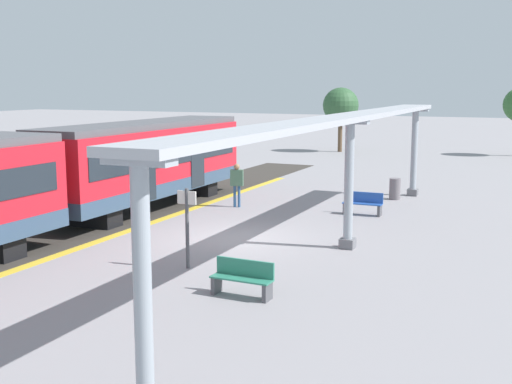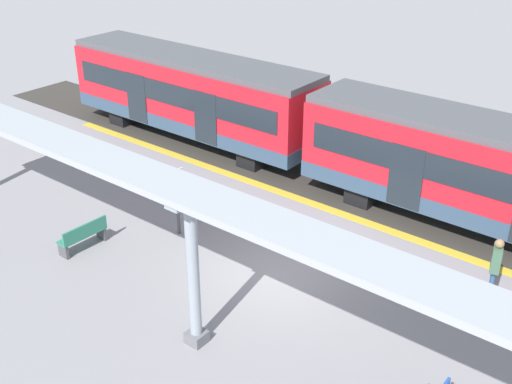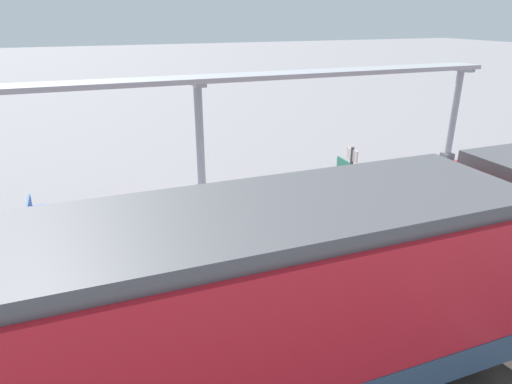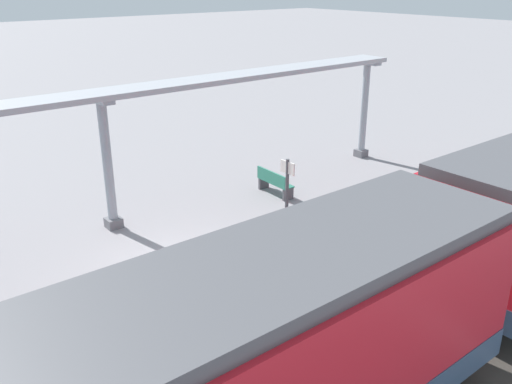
{
  "view_description": "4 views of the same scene",
  "coord_description": "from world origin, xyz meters",
  "px_view_note": "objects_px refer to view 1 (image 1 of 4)",
  "views": [
    {
      "loc": [
        8.93,
        -18.64,
        4.91
      ],
      "look_at": [
        0.24,
        0.93,
        1.41
      ],
      "focal_mm": 45.76,
      "sensor_mm": 36.0,
      "label": 1
    },
    {
      "loc": [
        11.88,
        8.54,
        9.97
      ],
      "look_at": [
        -0.74,
        -1.48,
        1.72
      ],
      "focal_mm": 44.15,
      "sensor_mm": 36.0,
      "label": 2
    },
    {
      "loc": [
        -10.93,
        3.79,
        5.96
      ],
      "look_at": [
        -0.03,
        -0.44,
        1.31
      ],
      "focal_mm": 31.55,
      "sensor_mm": 36.0,
      "label": 3
    },
    {
      "loc": [
        -10.54,
        6.09,
        6.99
      ],
      "look_at": [
        -1.03,
        -1.52,
        2.15
      ],
      "focal_mm": 38.21,
      "sensor_mm": 36.0,
      "label": 4
    }
  ],
  "objects_px": {
    "bench_mid_platform": "(243,278)",
    "passenger_waiting_near_edge": "(237,180)",
    "canopy_pillar_second": "(349,184)",
    "trash_bin": "(395,189)",
    "canopy_pillar_nearest": "(142,286)",
    "bench_near_end": "(363,203)",
    "train_far_carriage": "(146,163)",
    "canopy_pillar_third": "(414,152)",
    "platform_info_sign": "(187,220)"
  },
  "relations": [
    {
      "from": "platform_info_sign",
      "to": "canopy_pillar_nearest",
      "type": "bearing_deg",
      "value": -64.8
    },
    {
      "from": "passenger_waiting_near_edge",
      "to": "bench_mid_platform",
      "type": "bearing_deg",
      "value": -63.7
    },
    {
      "from": "canopy_pillar_nearest",
      "to": "trash_bin",
      "type": "height_order",
      "value": "canopy_pillar_nearest"
    },
    {
      "from": "canopy_pillar_nearest",
      "to": "canopy_pillar_second",
      "type": "xyz_separation_m",
      "value": [
        0.0,
        11.03,
        0.0
      ]
    },
    {
      "from": "canopy_pillar_nearest",
      "to": "canopy_pillar_second",
      "type": "distance_m",
      "value": 11.03
    },
    {
      "from": "train_far_carriage",
      "to": "passenger_waiting_near_edge",
      "type": "distance_m",
      "value": 3.72
    },
    {
      "from": "bench_near_end",
      "to": "trash_bin",
      "type": "xyz_separation_m",
      "value": [
        0.4,
        3.88,
        0.02
      ]
    },
    {
      "from": "canopy_pillar_second",
      "to": "passenger_waiting_near_edge",
      "type": "relative_size",
      "value": 2.2
    },
    {
      "from": "train_far_carriage",
      "to": "bench_mid_platform",
      "type": "distance_m",
      "value": 12.03
    },
    {
      "from": "canopy_pillar_nearest",
      "to": "platform_info_sign",
      "type": "height_order",
      "value": "canopy_pillar_nearest"
    },
    {
      "from": "canopy_pillar_third",
      "to": "passenger_waiting_near_edge",
      "type": "bearing_deg",
      "value": -136.41
    },
    {
      "from": "canopy_pillar_nearest",
      "to": "platform_info_sign",
      "type": "bearing_deg",
      "value": 115.2
    },
    {
      "from": "bench_mid_platform",
      "to": "platform_info_sign",
      "type": "relative_size",
      "value": 0.69
    },
    {
      "from": "train_far_carriage",
      "to": "bench_near_end",
      "type": "distance_m",
      "value": 8.76
    },
    {
      "from": "canopy_pillar_third",
      "to": "platform_info_sign",
      "type": "xyz_separation_m",
      "value": [
        -3.35,
        -14.43,
        -0.65
      ]
    },
    {
      "from": "canopy_pillar_second",
      "to": "trash_bin",
      "type": "bearing_deg",
      "value": 93.29
    },
    {
      "from": "passenger_waiting_near_edge",
      "to": "bench_near_end",
      "type": "bearing_deg",
      "value": 6.16
    },
    {
      "from": "canopy_pillar_second",
      "to": "canopy_pillar_third",
      "type": "distance_m",
      "value": 10.53
    },
    {
      "from": "canopy_pillar_second",
      "to": "trash_bin",
      "type": "relative_size",
      "value": 4.22
    },
    {
      "from": "train_far_carriage",
      "to": "canopy_pillar_second",
      "type": "relative_size",
      "value": 2.93
    },
    {
      "from": "canopy_pillar_second",
      "to": "trash_bin",
      "type": "height_order",
      "value": "canopy_pillar_second"
    },
    {
      "from": "trash_bin",
      "to": "train_far_carriage",
      "type": "bearing_deg",
      "value": -145.26
    },
    {
      "from": "train_far_carriage",
      "to": "canopy_pillar_second",
      "type": "xyz_separation_m",
      "value": [
        9.3,
        -3.14,
        0.15
      ]
    },
    {
      "from": "canopy_pillar_nearest",
      "to": "bench_mid_platform",
      "type": "xyz_separation_m",
      "value": [
        -0.98,
        5.59,
        -1.54
      ]
    },
    {
      "from": "platform_info_sign",
      "to": "passenger_waiting_near_edge",
      "type": "xyz_separation_m",
      "value": [
        -2.68,
        8.69,
        -0.22
      ]
    },
    {
      "from": "trash_bin",
      "to": "platform_info_sign",
      "type": "bearing_deg",
      "value": -102.15
    },
    {
      "from": "canopy_pillar_third",
      "to": "passenger_waiting_near_edge",
      "type": "relative_size",
      "value": 2.2
    },
    {
      "from": "trash_bin",
      "to": "passenger_waiting_near_edge",
      "type": "bearing_deg",
      "value": -141.17
    },
    {
      "from": "platform_info_sign",
      "to": "passenger_waiting_near_edge",
      "type": "distance_m",
      "value": 9.09
    },
    {
      "from": "bench_near_end",
      "to": "passenger_waiting_near_edge",
      "type": "height_order",
      "value": "passenger_waiting_near_edge"
    },
    {
      "from": "canopy_pillar_nearest",
      "to": "canopy_pillar_third",
      "type": "relative_size",
      "value": 1.0
    },
    {
      "from": "canopy_pillar_second",
      "to": "canopy_pillar_third",
      "type": "relative_size",
      "value": 1.0
    },
    {
      "from": "canopy_pillar_nearest",
      "to": "canopy_pillar_second",
      "type": "bearing_deg",
      "value": 90.0
    },
    {
      "from": "canopy_pillar_second",
      "to": "canopy_pillar_third",
      "type": "height_order",
      "value": "same"
    },
    {
      "from": "canopy_pillar_nearest",
      "to": "bench_mid_platform",
      "type": "relative_size",
      "value": 2.58
    },
    {
      "from": "bench_near_end",
      "to": "canopy_pillar_second",
      "type": "bearing_deg",
      "value": -80.11
    },
    {
      "from": "trash_bin",
      "to": "bench_mid_platform",
      "type": "bearing_deg",
      "value": -91.76
    },
    {
      "from": "canopy_pillar_nearest",
      "to": "bench_mid_platform",
      "type": "height_order",
      "value": "canopy_pillar_nearest"
    },
    {
      "from": "bench_mid_platform",
      "to": "bench_near_end",
      "type": "bearing_deg",
      "value": 89.74
    },
    {
      "from": "canopy_pillar_third",
      "to": "bench_mid_platform",
      "type": "distance_m",
      "value": 16.08
    },
    {
      "from": "canopy_pillar_second",
      "to": "passenger_waiting_near_edge",
      "type": "xyz_separation_m",
      "value": [
        -6.04,
        4.79,
        -0.87
      ]
    },
    {
      "from": "canopy_pillar_second",
      "to": "platform_info_sign",
      "type": "height_order",
      "value": "canopy_pillar_second"
    },
    {
      "from": "bench_mid_platform",
      "to": "passenger_waiting_near_edge",
      "type": "bearing_deg",
      "value": 116.3
    },
    {
      "from": "canopy_pillar_third",
      "to": "platform_info_sign",
      "type": "bearing_deg",
      "value": -103.09
    },
    {
      "from": "canopy_pillar_third",
      "to": "bench_mid_platform",
      "type": "height_order",
      "value": "canopy_pillar_third"
    },
    {
      "from": "canopy_pillar_nearest",
      "to": "bench_mid_platform",
      "type": "distance_m",
      "value": 5.88
    },
    {
      "from": "canopy_pillar_second",
      "to": "canopy_pillar_third",
      "type": "bearing_deg",
      "value": 90.0
    },
    {
      "from": "bench_near_end",
      "to": "bench_mid_platform",
      "type": "height_order",
      "value": "same"
    },
    {
      "from": "canopy_pillar_third",
      "to": "platform_info_sign",
      "type": "relative_size",
      "value": 1.77
    },
    {
      "from": "train_far_carriage",
      "to": "bench_near_end",
      "type": "bearing_deg",
      "value": 14.73
    }
  ]
}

